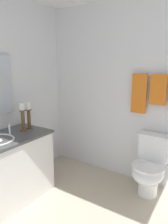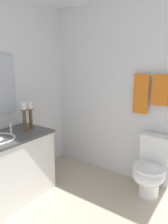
{
  "view_description": "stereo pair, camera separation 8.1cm",
  "coord_description": "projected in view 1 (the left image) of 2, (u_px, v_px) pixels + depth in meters",
  "views": [
    {
      "loc": [
        1.09,
        -1.49,
        1.61
      ],
      "look_at": [
        -0.12,
        0.34,
        1.11
      ],
      "focal_mm": 33.32,
      "sensor_mm": 36.0,
      "label": 1
    },
    {
      "loc": [
        1.15,
        -1.45,
        1.61
      ],
      "look_at": [
        -0.12,
        0.34,
        1.11
      ],
      "focal_mm": 33.32,
      "sensor_mm": 36.0,
      "label": 2
    }
  ],
  "objects": [
    {
      "name": "towel_near_vanity",
      "position": [
        139.0,
        94.0,
        2.69
      ],
      "size": [
        0.19,
        0.03,
        0.51
      ],
      "primitive_type": "cube",
      "color": "orange",
      "rests_on": "towel_bar"
    },
    {
      "name": "candle_holder_tall",
      "position": [
        29.0,
        114.0,
        2.67
      ],
      "size": [
        0.09,
        0.09,
        0.34
      ],
      "color": "brown",
      "rests_on": "vanity_cabinet"
    },
    {
      "name": "toilet",
      "position": [
        149.0,
        167.0,
        2.58
      ],
      "size": [
        0.39,
        0.54,
        0.75
      ],
      "color": "white",
      "rests_on": "ground"
    },
    {
      "name": "candle_holder_short",
      "position": [
        23.0,
        116.0,
        2.57
      ],
      "size": [
        0.09,
        0.09,
        0.35
      ],
      "color": "brown",
      "rests_on": "vanity_cabinet"
    },
    {
      "name": "floor",
      "position": [
        75.0,
        224.0,
        2.16
      ],
      "size": [
        2.45,
        2.43,
        0.02
      ],
      "primitive_type": "cube",
      "color": "beige",
      "rests_on": "ground"
    },
    {
      "name": "wall_back",
      "position": [
        126.0,
        93.0,
        2.87
      ],
      "size": [
        2.45,
        0.04,
        2.45
      ],
      "primitive_type": "cube",
      "color": "white",
      "rests_on": "ground"
    },
    {
      "name": "towel_bar",
      "position": [
        160.0,
        76.0,
        2.52
      ],
      "size": [
        0.71,
        0.02,
        0.02
      ],
      "primitive_type": "cylinder",
      "rotation": [
        0.0,
        1.57,
        0.0
      ],
      "color": "silver"
    },
    {
      "name": "towel_center",
      "position": [
        158.0,
        90.0,
        2.55
      ],
      "size": [
        0.2,
        0.03,
        0.38
      ],
      "primitive_type": "cube",
      "color": "orange",
      "rests_on": "towel_bar"
    }
  ]
}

